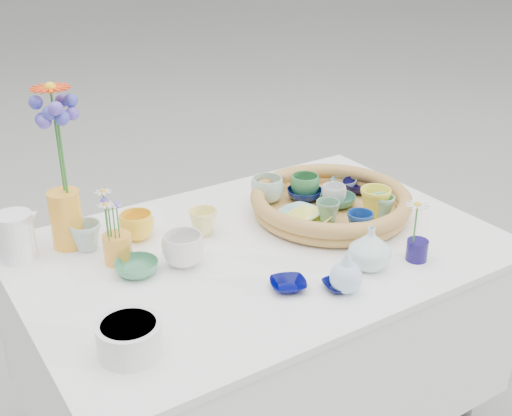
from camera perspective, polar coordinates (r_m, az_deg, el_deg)
wicker_tray at (r=1.90m, az=6.64°, el=0.45°), size 0.47×0.47×0.08m
tray_ceramic_0 at (r=1.96m, az=4.33°, el=1.24°), size 0.11×0.11×0.03m
tray_ceramic_1 at (r=2.03m, az=9.14°, el=1.89°), size 0.13×0.13×0.03m
tray_ceramic_2 at (r=1.87m, az=10.53°, el=0.53°), size 0.11×0.11×0.08m
tray_ceramic_3 at (r=1.92m, az=7.27°, el=0.65°), size 0.14×0.14×0.03m
tray_ceramic_4 at (r=1.82m, az=6.39°, el=-0.31°), size 0.07×0.07×0.06m
tray_ceramic_5 at (r=1.83m, az=3.99°, el=-0.62°), size 0.13×0.13×0.03m
tray_ceramic_6 at (r=1.93m, az=1.01°, el=1.64°), size 0.11×0.11×0.08m
tray_ceramic_7 at (r=1.93m, az=6.92°, el=1.18°), size 0.09×0.09×0.06m
tray_ceramic_8 at (r=2.06m, az=7.78°, el=2.21°), size 0.10×0.10×0.03m
tray_ceramic_9 at (r=1.75m, az=9.21°, el=-1.40°), size 0.08×0.08×0.07m
tray_ceramic_10 at (r=1.80m, az=4.76°, el=-1.04°), size 0.15×0.15×0.03m
tray_ceramic_11 at (r=1.87m, az=11.16°, el=0.14°), size 0.08×0.08×0.06m
tray_ceramic_12 at (r=1.97m, az=4.37°, el=1.96°), size 0.11×0.11×0.07m
loose_ceramic_0 at (r=1.78m, az=-10.57°, el=-1.59°), size 0.12×0.12×0.08m
loose_ceramic_1 at (r=1.78m, az=-4.71°, el=-1.26°), size 0.10×0.10×0.07m
loose_ceramic_2 at (r=1.62m, az=-10.56°, el=-5.25°), size 0.14×0.14×0.03m
loose_ceramic_3 at (r=1.63m, az=-6.48°, el=-3.71°), size 0.14×0.14×0.08m
loose_ceramic_4 at (r=1.54m, az=2.88°, el=-6.85°), size 0.11×0.11×0.02m
loose_ceramic_5 at (r=1.75m, az=-14.85°, el=-2.44°), size 0.09×0.09×0.08m
loose_ceramic_6 at (r=1.55m, az=7.44°, el=-6.86°), size 0.09×0.09×0.02m
fluted_bowl at (r=1.35m, az=-11.17°, el=-11.28°), size 0.14×0.14×0.07m
bud_vase_paleblue at (r=1.52m, az=8.04°, el=-5.46°), size 0.08×0.08×0.12m
bud_vase_seafoam at (r=1.63m, az=10.11°, el=-3.51°), size 0.13×0.13×0.11m
bud_vase_cobalt at (r=1.70m, az=14.12°, el=-3.65°), size 0.07×0.07×0.06m
single_daisy at (r=1.66m, az=13.99°, el=-1.37°), size 0.07×0.07×0.12m
tall_vase_yellow at (r=1.77m, az=-16.50°, el=-0.96°), size 0.09×0.09×0.16m
gerbera at (r=1.70m, az=-17.22°, el=5.72°), size 0.15×0.15×0.29m
hydrangea at (r=1.69m, az=-16.86°, el=4.70°), size 0.11×0.11×0.30m
white_pitcher at (r=1.75m, az=-20.56°, el=-2.40°), size 0.15×0.12×0.13m
daisy_cup at (r=1.67m, az=-12.19°, el=-3.54°), size 0.09×0.09×0.08m
daisy_posy at (r=1.62m, az=-12.82°, el=-0.47°), size 0.09×0.09×0.13m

